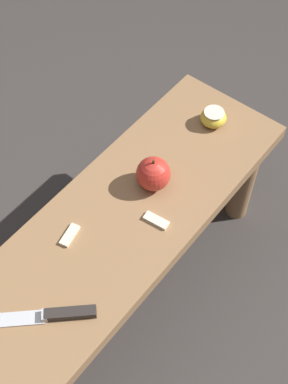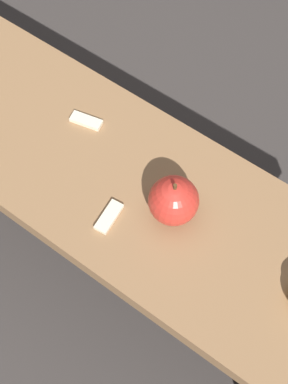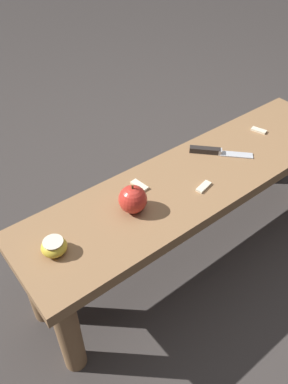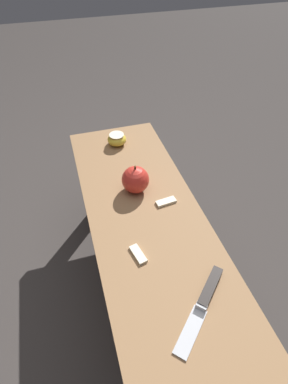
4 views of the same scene
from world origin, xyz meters
The scene contains 8 objects.
ground_plane centered at (0.00, 0.00, 0.00)m, with size 8.00×8.00×0.00m, color #383330.
wooden_bench centered at (0.00, 0.00, 0.32)m, with size 1.32×0.33×0.40m.
knife centered at (-0.12, -0.06, 0.41)m, with size 0.18×0.18×0.02m.
apple_whole centered at (0.28, 0.00, 0.44)m, with size 0.09×0.09×0.10m.
apple_cut centered at (0.55, 0.00, 0.42)m, with size 0.07×0.07×0.04m.
apple_slice_near_knife centered at (0.20, -0.07, 0.40)m, with size 0.03×0.06×0.01m.
apple_slice_center centered at (-0.37, -0.05, 0.40)m, with size 0.04×0.06×0.01m.
apple_slice_near_bowl centered at (0.04, 0.06, 0.40)m, with size 0.06×0.04×0.01m.
Camera 3 is at (0.76, 0.66, 1.20)m, focal length 35.00 mm.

